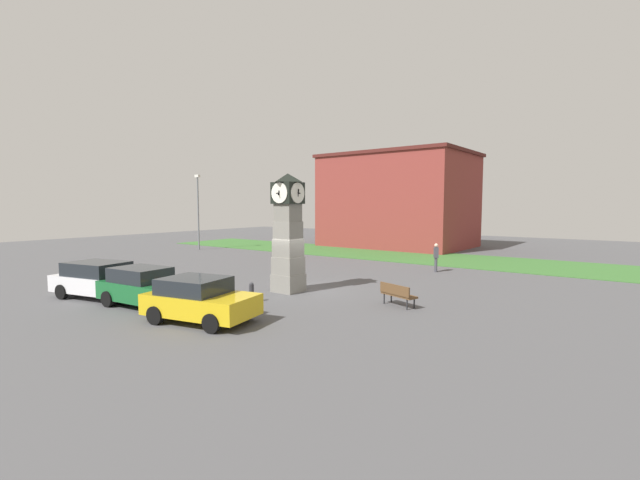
{
  "coord_description": "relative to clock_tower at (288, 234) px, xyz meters",
  "views": [
    {
      "loc": [
        12.48,
        -15.57,
        4.07
      ],
      "look_at": [
        -0.13,
        1.83,
        2.28
      ],
      "focal_mm": 24.0,
      "sensor_mm": 36.0,
      "label": 1
    }
  ],
  "objects": [
    {
      "name": "bollard_mid_row",
      "position": [
        -0.2,
        -3.9,
        -2.25
      ],
      "size": [
        0.29,
        0.29,
        0.92
      ],
      "color": "maroon",
      "rests_on": "ground_plane"
    },
    {
      "name": "grass_verge_far",
      "position": [
        -0.15,
        15.93,
        -2.7
      ],
      "size": [
        50.75,
        7.65,
        0.04
      ],
      "primitive_type": "cube",
      "color": "#386B2D",
      "rests_on": "ground_plane"
    },
    {
      "name": "bench",
      "position": [
        5.43,
        0.32,
        -2.19
      ],
      "size": [
        1.69,
        1.04,
        0.9
      ],
      "color": "brown",
      "rests_on": "ground_plane"
    },
    {
      "name": "clock_tower",
      "position": [
        0.0,
        0.0,
        0.0
      ],
      "size": [
        1.49,
        1.53,
        5.5
      ],
      "color": "gray",
      "rests_on": "ground_plane"
    },
    {
      "name": "ground_plane",
      "position": [
        0.33,
        0.43,
        -2.72
      ],
      "size": [
        84.58,
        84.58,
        0.0
      ],
      "primitive_type": "plane",
      "color": "#4C4C4F"
    },
    {
      "name": "street_lamp_near_road",
      "position": [
        -18.7,
        9.62,
        1.15
      ],
      "size": [
        0.5,
        0.24,
        6.73
      ],
      "color": "slate",
      "rests_on": "ground_plane"
    },
    {
      "name": "bollard_near_tower",
      "position": [
        -0.03,
        -5.18,
        -2.21
      ],
      "size": [
        0.27,
        0.27,
        0.99
      ],
      "color": "#333338",
      "rests_on": "ground_plane"
    },
    {
      "name": "car_by_building",
      "position": [
        0.83,
        -5.77,
        -1.94
      ],
      "size": [
        4.14,
        2.69,
        1.53
      ],
      "color": "gold",
      "rests_on": "ground_plane"
    },
    {
      "name": "warehouse_blue_far",
      "position": [
        -5.53,
        23.14,
        1.74
      ],
      "size": [
        13.79,
        10.37,
        8.9
      ],
      "color": "maroon",
      "rests_on": "ground_plane"
    },
    {
      "name": "pedestrian_by_cars",
      "position": [
        3.44,
        9.74,
        -1.72
      ],
      "size": [
        0.41,
        0.47,
        1.73
      ],
      "color": "#3F3F47",
      "rests_on": "ground_plane"
    },
    {
      "name": "car_near_tower",
      "position": [
        -2.81,
        -5.6,
        -1.93
      ],
      "size": [
        4.07,
        2.18,
        1.55
      ],
      "color": "#19602D",
      "rests_on": "ground_plane"
    },
    {
      "name": "car_navy_sedan",
      "position": [
        -5.76,
        -5.82,
        -1.92
      ],
      "size": [
        4.78,
        2.8,
        1.57
      ],
      "color": "silver",
      "rests_on": "ground_plane"
    },
    {
      "name": "bollard_far_row",
      "position": [
        0.18,
        -2.6,
        -2.29
      ],
      "size": [
        0.2,
        0.2,
        0.84
      ],
      "color": "#333338",
      "rests_on": "ground_plane"
    }
  ]
}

